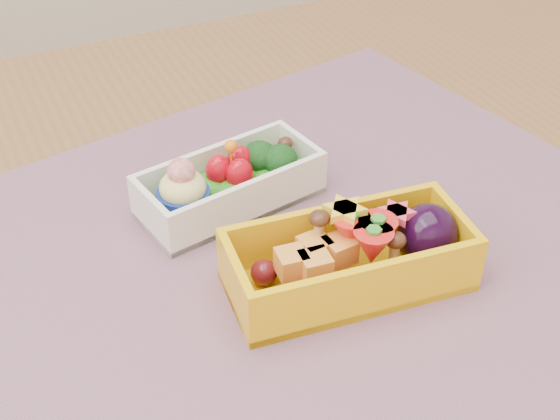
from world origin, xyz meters
name	(u,v)px	position (x,y,z in m)	size (l,w,h in m)	color
table	(250,321)	(0.00, 0.00, 0.65)	(1.20, 0.80, 0.75)	brown
placemat	(274,256)	(0.01, -0.04, 0.75)	(0.60, 0.46, 0.00)	gray
bento_white	(229,184)	(0.00, 0.04, 0.77)	(0.16, 0.09, 0.06)	white
bento_yellow	(354,257)	(0.05, -0.09, 0.78)	(0.18, 0.09, 0.06)	#F1B50C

